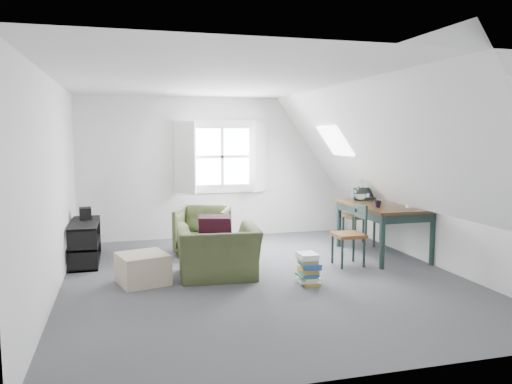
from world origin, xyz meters
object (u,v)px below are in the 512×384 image
object	(u,v)px
ottoman	(143,269)
dining_chair_far	(360,215)
magazine_stack	(308,269)
armchair_far	(203,253)
dining_table	(383,211)
dining_chair_near	(351,234)
armchair_near	(218,277)
media_shelf	(85,244)

from	to	relation	value
ottoman	dining_chair_far	bearing A→B (deg)	18.82
dining_chair_far	magazine_stack	bearing A→B (deg)	32.89
armchair_far	dining_table	distance (m)	2.84
dining_chair_near	ottoman	bearing A→B (deg)	-76.93
armchair_near	ottoman	world-z (taller)	ottoman
dining_chair_far	dining_table	bearing A→B (deg)	77.54
armchair_far	dining_chair_near	bearing A→B (deg)	-12.77
dining_chair_far	armchair_near	bearing A→B (deg)	9.30
ottoman	dining_chair_far	world-z (taller)	dining_chair_far
media_shelf	dining_chair_far	bearing A→B (deg)	-4.51
armchair_far	ottoman	world-z (taller)	ottoman
dining_chair_far	magazine_stack	size ratio (longest dim) A/B	2.59
dining_table	dining_chair_far	distance (m)	0.70
ottoman	magazine_stack	size ratio (longest dim) A/B	1.46
ottoman	media_shelf	xyz separation A→B (m)	(-0.76, 1.24, 0.08)
dining_table	ottoman	bearing A→B (deg)	-170.41
media_shelf	magazine_stack	xyz separation A→B (m)	(2.74, -1.81, -0.07)
dining_table	dining_chair_far	xyz separation A→B (m)	(-0.03, 0.68, -0.17)
dining_table	media_shelf	size ratio (longest dim) A/B	1.37
armchair_far	media_shelf	world-z (taller)	media_shelf
armchair_far	dining_chair_near	distance (m)	2.32
dining_table	media_shelf	distance (m)	4.44
ottoman	magazine_stack	world-z (taller)	magazine_stack
dining_chair_near	media_shelf	xyz separation A→B (m)	(-3.64, 1.12, -0.19)
armchair_far	dining_chair_far	xyz separation A→B (m)	(2.59, -0.17, 0.52)
dining_chair_near	media_shelf	distance (m)	3.81
dining_chair_near	magazine_stack	world-z (taller)	dining_chair_near
ottoman	media_shelf	world-z (taller)	media_shelf
armchair_near	ottoman	distance (m)	0.97
dining_table	armchair_near	bearing A→B (deg)	-167.75
dining_table	magazine_stack	bearing A→B (deg)	-144.75
media_shelf	ottoman	bearing A→B (deg)	-62.66
armchair_near	dining_chair_far	distance (m)	2.93
ottoman	armchair_far	bearing A→B (deg)	54.76
ottoman	media_shelf	bearing A→B (deg)	121.48
dining_chair_near	dining_chair_far	bearing A→B (deg)	158.14
dining_chair_far	media_shelf	world-z (taller)	dining_chair_far
armchair_near	armchair_far	distance (m)	1.37
armchair_near	dining_table	bearing A→B (deg)	-164.66
armchair_far	media_shelf	distance (m)	1.76
ottoman	media_shelf	size ratio (longest dim) A/B	0.48
dining_table	dining_chair_near	bearing A→B (deg)	-149.43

